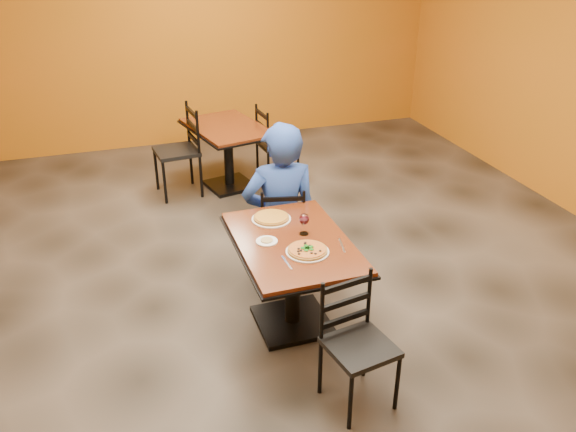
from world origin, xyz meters
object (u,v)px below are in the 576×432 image
object	(u,v)px
pizza_main	(307,250)
wine_glass	(304,223)
pizza_far	(271,217)
side_plate	(267,241)
chair_second_right	(277,144)
plate_main	(307,252)
diner	(281,200)
chair_main_near	(360,348)
table_main	(293,263)
plate_far	(271,219)
chair_main_far	(282,228)
table_second	(228,142)
chair_second_left	(176,152)

from	to	relation	value
pizza_main	wine_glass	size ratio (longest dim) A/B	1.58
pizza_far	side_plate	world-z (taller)	pizza_far
chair_second_right	plate_main	bearing A→B (deg)	162.41
diner	pizza_main	xyz separation A→B (m)	(-0.12, -1.01, 0.08)
chair_main_near	pizza_far	distance (m)	1.35
chair_main_near	wine_glass	world-z (taller)	wine_glass
table_main	plate_far	xyz separation A→B (m)	(-0.05, 0.37, 0.20)
chair_second_right	chair_main_far	bearing A→B (deg)	159.36
diner	chair_main_near	bearing A→B (deg)	95.13
chair_main_near	pizza_far	bearing A→B (deg)	88.34
table_main	wine_glass	bearing A→B (deg)	31.88
table_second	chair_second_left	world-z (taller)	chair_second_left
plate_main	pizza_main	world-z (taller)	pizza_main
chair_second_left	pizza_far	xyz separation A→B (m)	(0.40, -2.39, 0.26)
chair_second_right	side_plate	bearing A→B (deg)	156.84
wine_glass	table_main	bearing A→B (deg)	-148.12
chair_second_left	diner	world-z (taller)	diner
chair_second_right	table_second	bearing A→B (deg)	85.69
table_main	chair_main_near	bearing A→B (deg)	-81.57
table_second	plate_far	size ratio (longest dim) A/B	4.09
chair_main_far	chair_second_left	size ratio (longest dim) A/B	0.84
table_second	chair_main_near	world-z (taller)	chair_main_near
plate_far	pizza_far	distance (m)	0.02
chair_main_near	table_main	bearing A→B (deg)	88.39
chair_main_near	side_plate	world-z (taller)	chair_main_near
pizza_main	pizza_far	xyz separation A→B (m)	(-0.10, 0.57, 0.00)
chair_main_near	side_plate	size ratio (longest dim) A/B	5.48
chair_second_left	pizza_far	bearing A→B (deg)	3.79
plate_main	chair_main_far	bearing A→B (deg)	82.94
table_second	chair_main_near	bearing A→B (deg)	-90.11
chair_second_right	plate_far	world-z (taller)	chair_second_right
chair_second_right	plate_main	world-z (taller)	chair_second_right
chair_main_near	pizza_far	xyz separation A→B (m)	(-0.19, 1.29, 0.33)
chair_second_left	wine_glass	size ratio (longest dim) A/B	5.64
chair_main_near	pizza_far	world-z (taller)	chair_main_near
table_second	wine_glass	world-z (taller)	wine_glass
pizza_main	pizza_far	world-z (taller)	same
pizza_main	side_plate	xyz separation A→B (m)	(-0.23, 0.24, -0.02)
chair_main_far	pizza_main	distance (m)	1.06
table_second	wine_glass	xyz separation A→B (m)	(-0.03, -2.69, 0.29)
table_second	chair_main_far	bearing A→B (deg)	-89.37
chair_main_far	pizza_main	size ratio (longest dim) A/B	2.99
table_second	chair_second_right	world-z (taller)	chair_second_right
table_main	chair_second_left	world-z (taller)	chair_second_left
pizza_main	plate_far	distance (m)	0.58
plate_far	side_plate	world-z (taller)	same
pizza_far	diner	bearing A→B (deg)	63.89
plate_main	side_plate	world-z (taller)	same
chair_main_far	table_second	bearing A→B (deg)	-76.48
plate_main	wine_glass	world-z (taller)	wine_glass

